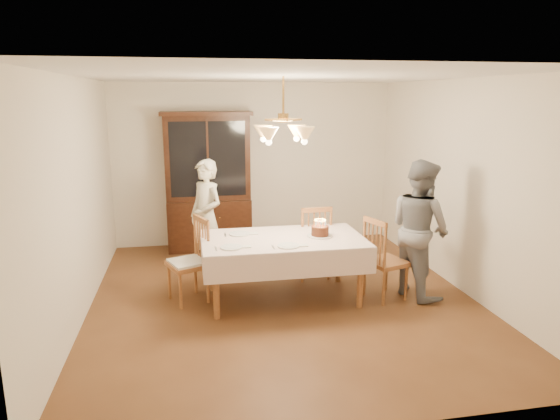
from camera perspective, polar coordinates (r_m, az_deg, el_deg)
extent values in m
plane|color=#512E17|center=(6.12, 0.35, -10.04)|extent=(5.00, 5.00, 0.00)
plane|color=white|center=(5.64, 0.38, 15.07)|extent=(5.00, 5.00, 0.00)
plane|color=silver|center=(8.18, -2.96, 5.24)|extent=(4.50, 0.00, 4.50)
plane|color=silver|center=(3.40, 8.39, -5.88)|extent=(4.50, 0.00, 4.50)
plane|color=silver|center=(5.77, -22.17, 1.08)|extent=(0.00, 5.00, 5.00)
plane|color=silver|center=(6.55, 20.11, 2.55)|extent=(0.00, 5.00, 5.00)
cube|color=brown|center=(5.88, 0.36, -3.47)|extent=(1.80, 1.00, 0.04)
cube|color=white|center=(5.87, 0.36, -3.25)|extent=(1.90, 1.10, 0.01)
cylinder|color=brown|center=(5.51, -7.31, -8.84)|extent=(0.07, 0.07, 0.71)
cylinder|color=brown|center=(5.82, 9.17, -7.70)|extent=(0.07, 0.07, 0.71)
cylinder|color=brown|center=(6.30, -7.77, -6.04)|extent=(0.07, 0.07, 0.71)
cylinder|color=brown|center=(6.57, 6.72, -5.20)|extent=(0.07, 0.07, 0.71)
cube|color=black|center=(8.02, -8.05, -1.57)|extent=(1.30, 0.50, 0.80)
cube|color=black|center=(7.88, -8.30, 5.93)|extent=(1.30, 0.40, 1.30)
cube|color=black|center=(7.68, -8.24, 5.76)|extent=(1.14, 0.01, 1.14)
cube|color=black|center=(7.78, -8.45, 10.87)|extent=(1.38, 0.54, 0.06)
cube|color=brown|center=(6.68, 3.70, -3.97)|extent=(0.46, 0.44, 0.05)
cube|color=brown|center=(6.38, 4.25, 0.03)|extent=(0.40, 0.05, 0.06)
cylinder|color=brown|center=(6.96, 4.70, -5.33)|extent=(0.04, 0.04, 0.43)
cylinder|color=brown|center=(6.87, 1.82, -5.55)|extent=(0.04, 0.04, 0.43)
cylinder|color=brown|center=(6.65, 5.58, -6.21)|extent=(0.04, 0.04, 0.43)
cylinder|color=brown|center=(6.55, 2.57, -6.46)|extent=(0.04, 0.04, 0.43)
cube|color=brown|center=(6.00, -10.52, -6.16)|extent=(0.55, 0.57, 0.05)
cube|color=brown|center=(5.92, -9.02, -1.10)|extent=(0.18, 0.38, 0.06)
cylinder|color=brown|center=(6.18, -12.54, -7.99)|extent=(0.04, 0.04, 0.43)
cylinder|color=brown|center=(5.87, -11.30, -9.09)|extent=(0.04, 0.04, 0.43)
cylinder|color=brown|center=(6.29, -9.61, -7.47)|extent=(0.04, 0.04, 0.43)
cylinder|color=brown|center=(5.98, -8.24, -8.51)|extent=(0.04, 0.04, 0.43)
cube|color=beige|center=(5.99, -10.53, -5.84)|extent=(0.50, 0.51, 0.03)
cube|color=brown|center=(6.12, 12.01, -5.84)|extent=(0.54, 0.55, 0.05)
cube|color=brown|center=(5.86, 10.83, -1.33)|extent=(0.16, 0.39, 0.06)
cylinder|color=brown|center=(6.18, 14.21, -8.08)|extent=(0.04, 0.04, 0.43)
cylinder|color=brown|center=(6.43, 12.04, -7.13)|extent=(0.04, 0.04, 0.43)
cylinder|color=brown|center=(5.97, 11.77, -8.73)|extent=(0.04, 0.04, 0.43)
cylinder|color=brown|center=(6.23, 9.63, -7.71)|extent=(0.04, 0.04, 0.43)
imported|color=#F2EACC|center=(6.84, -8.42, -0.79)|extent=(0.64, 0.68, 1.57)
imported|color=slate|center=(6.22, 15.65, -2.05)|extent=(0.83, 0.95, 1.67)
cylinder|color=white|center=(5.95, 4.58, -2.96)|extent=(0.30, 0.30, 0.01)
cylinder|color=#3B190D|center=(5.93, 4.59, -2.37)|extent=(0.20, 0.20, 0.11)
cylinder|color=#598CD8|center=(5.93, 5.18, -1.50)|extent=(0.01, 0.01, 0.07)
sphere|color=#FFB23F|center=(5.92, 5.19, -1.12)|extent=(0.01, 0.01, 0.01)
cylinder|color=pink|center=(5.95, 5.08, -1.44)|extent=(0.01, 0.01, 0.07)
sphere|color=#FFB23F|center=(5.94, 5.09, -1.07)|extent=(0.01, 0.01, 0.01)
cylinder|color=#EACC66|center=(5.96, 4.90, -1.40)|extent=(0.01, 0.01, 0.07)
sphere|color=#FFB23F|center=(5.95, 4.91, -1.03)|extent=(0.01, 0.01, 0.01)
cylinder|color=#598CD8|center=(5.97, 4.68, -1.38)|extent=(0.01, 0.01, 0.07)
sphere|color=#FFB23F|center=(5.96, 4.69, -1.01)|extent=(0.01, 0.01, 0.01)
cylinder|color=pink|center=(5.97, 4.45, -1.38)|extent=(0.01, 0.01, 0.07)
sphere|color=#FFB23F|center=(5.96, 4.46, -1.01)|extent=(0.01, 0.01, 0.01)
cylinder|color=#EACC66|center=(5.96, 4.25, -1.40)|extent=(0.01, 0.01, 0.07)
sphere|color=#FFB23F|center=(5.95, 4.25, -1.03)|extent=(0.01, 0.01, 0.01)
cylinder|color=#598CD8|center=(5.94, 4.09, -1.44)|extent=(0.01, 0.01, 0.07)
sphere|color=#FFB23F|center=(5.93, 4.10, -1.07)|extent=(0.01, 0.01, 0.01)
cylinder|color=pink|center=(5.92, 4.02, -1.49)|extent=(0.01, 0.01, 0.07)
sphere|color=#FFB23F|center=(5.91, 4.02, -1.12)|extent=(0.01, 0.01, 0.01)
cylinder|color=#EACC66|center=(5.89, 4.03, -1.55)|extent=(0.01, 0.01, 0.07)
sphere|color=#FFB23F|center=(5.88, 4.04, -1.17)|extent=(0.01, 0.01, 0.01)
cylinder|color=#598CD8|center=(5.87, 4.13, -1.61)|extent=(0.01, 0.01, 0.07)
sphere|color=#FFB23F|center=(5.86, 4.14, -1.23)|extent=(0.01, 0.01, 0.01)
cylinder|color=pink|center=(5.86, 4.31, -1.65)|extent=(0.01, 0.01, 0.07)
sphere|color=#FFB23F|center=(5.85, 4.31, -1.27)|extent=(0.01, 0.01, 0.01)
cylinder|color=#EACC66|center=(5.85, 4.53, -1.67)|extent=(0.01, 0.01, 0.07)
sphere|color=#FFB23F|center=(5.84, 4.54, -1.29)|extent=(0.01, 0.01, 0.01)
cylinder|color=#598CD8|center=(5.85, 4.76, -1.67)|extent=(0.01, 0.01, 0.07)
sphere|color=#FFB23F|center=(5.84, 4.77, -1.29)|extent=(0.01, 0.01, 0.01)
cylinder|color=pink|center=(5.86, 4.97, -1.65)|extent=(0.01, 0.01, 0.07)
sphere|color=#FFB23F|center=(5.85, 4.98, -1.27)|extent=(0.01, 0.01, 0.01)
cylinder|color=#EACC66|center=(5.88, 5.13, -1.61)|extent=(0.01, 0.01, 0.07)
sphere|color=#FFB23F|center=(5.87, 5.13, -1.23)|extent=(0.01, 0.01, 0.01)
cylinder|color=#598CD8|center=(5.90, 5.20, -1.55)|extent=(0.01, 0.01, 0.07)
sphere|color=#FFB23F|center=(5.89, 5.21, -1.18)|extent=(0.01, 0.01, 0.01)
cylinder|color=white|center=(5.51, -5.59, -4.25)|extent=(0.24, 0.24, 0.02)
cube|color=silver|center=(5.50, -7.32, -4.37)|extent=(0.01, 0.16, 0.01)
cube|color=beige|center=(5.53, -3.87, -4.19)|extent=(0.10, 0.10, 0.01)
cylinder|color=white|center=(5.54, 0.96, -4.12)|extent=(0.25, 0.25, 0.02)
cube|color=silver|center=(5.51, -0.76, -4.25)|extent=(0.02, 0.16, 0.01)
cube|color=beige|center=(5.57, 2.67, -4.04)|extent=(0.10, 0.10, 0.01)
cylinder|color=white|center=(6.03, -4.64, -2.73)|extent=(0.25, 0.25, 0.02)
cube|color=silver|center=(6.02, -6.26, -2.84)|extent=(0.01, 0.16, 0.01)
cube|color=beige|center=(6.05, -3.02, -2.67)|extent=(0.10, 0.10, 0.01)
cylinder|color=#BF8C3F|center=(5.64, 0.38, 13.04)|extent=(0.02, 0.02, 0.40)
cylinder|color=#BF8C3F|center=(5.64, 0.38, 10.50)|extent=(0.12, 0.12, 0.10)
cone|color=#D8994C|center=(5.89, 1.92, 8.84)|extent=(0.22, 0.22, 0.18)
sphere|color=#FFD899|center=(5.89, 1.92, 8.16)|extent=(0.07, 0.07, 0.07)
cone|color=#D8994C|center=(5.82, -1.94, 8.79)|extent=(0.22, 0.22, 0.18)
sphere|color=#FFD899|center=(5.82, -1.93, 8.10)|extent=(0.07, 0.07, 0.07)
cone|color=#D8994C|center=(5.43, -1.30, 8.49)|extent=(0.22, 0.22, 0.18)
sphere|color=#FFD899|center=(5.43, -1.30, 7.76)|extent=(0.07, 0.07, 0.07)
cone|color=#D8994C|center=(5.50, 2.82, 8.54)|extent=(0.22, 0.22, 0.18)
sphere|color=#FFD899|center=(5.51, 2.81, 7.82)|extent=(0.07, 0.07, 0.07)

